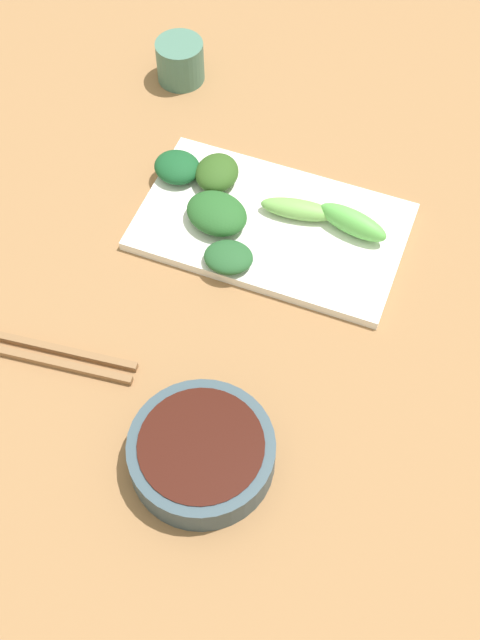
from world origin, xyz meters
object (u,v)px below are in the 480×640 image
object	(u,v)px
serving_plate	(272,227)
chopsticks	(30,350)
sauce_bowl	(202,452)
tea_cup	(180,61)

from	to	relation	value
serving_plate	chopsticks	bearing A→B (deg)	143.74
sauce_bowl	chopsticks	size ratio (longest dim) A/B	0.61
chopsticks	tea_cup	xyz separation A→B (m)	(0.45, 0.02, 0.02)
sauce_bowl	chopsticks	distance (m)	0.22
tea_cup	chopsticks	bearing A→B (deg)	-177.52
sauce_bowl	serving_plate	xyz separation A→B (m)	(0.29, 0.03, -0.02)
sauce_bowl	chopsticks	bearing A→B (deg)	77.24
chopsticks	sauce_bowl	bearing A→B (deg)	-109.41
chopsticks	tea_cup	bearing A→B (deg)	-4.17
serving_plate	chopsticks	world-z (taller)	serving_plate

